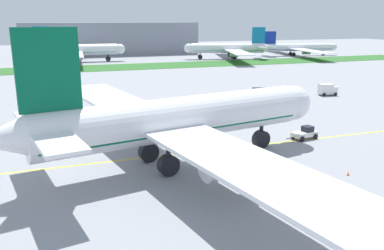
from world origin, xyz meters
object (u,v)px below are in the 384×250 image
(pushback_tug, at_px, (305,133))
(service_truck_baggage_loader, at_px, (327,89))
(service_truck_fuel_bowser, at_px, (261,94))
(parked_airliner_far_centre, at_px, (76,50))
(parked_airliner_far_right, at_px, (229,48))
(traffic_cone_port_wing, at_px, (348,173))
(parked_airliner_far_outer, at_px, (297,48))
(airliner_foreground, at_px, (174,120))

(pushback_tug, distance_m, service_truck_baggage_loader, 43.87)
(service_truck_fuel_bowser, relative_size, parked_airliner_far_centre, 0.07)
(pushback_tug, xyz_separation_m, parked_airliner_far_right, (46.99, 134.61, 4.42))
(traffic_cone_port_wing, relative_size, parked_airliner_far_right, 0.01)
(parked_airliner_far_centre, relative_size, parked_airliner_far_right, 1.01)
(traffic_cone_port_wing, distance_m, parked_airliner_far_outer, 182.56)
(airliner_foreground, height_order, service_truck_fuel_bowser, airliner_foreground)
(airliner_foreground, xyz_separation_m, parked_airliner_far_right, (71.57, 139.44, -0.98))
(service_truck_baggage_loader, relative_size, service_truck_fuel_bowser, 1.03)
(pushback_tug, distance_m, service_truck_fuel_bowser, 34.02)
(pushback_tug, bearing_deg, service_truck_baggage_loader, 47.96)
(airliner_foreground, height_order, service_truck_baggage_loader, airliner_foreground)
(pushback_tug, xyz_separation_m, service_truck_baggage_loader, (29.38, 32.58, 0.66))
(traffic_cone_port_wing, bearing_deg, pushback_tug, 74.55)
(traffic_cone_port_wing, xyz_separation_m, service_truck_baggage_loader, (33.83, 48.67, 1.35))
(traffic_cone_port_wing, distance_m, service_truck_baggage_loader, 59.29)
(airliner_foreground, bearing_deg, parked_airliner_far_right, 62.83)
(service_truck_baggage_loader, height_order, service_truck_fuel_bowser, service_truck_baggage_loader)
(airliner_foreground, distance_m, parked_airliner_far_outer, 184.81)
(parked_airliner_far_right, bearing_deg, pushback_tug, -109.24)
(parked_airliner_far_outer, bearing_deg, pushback_tug, -122.90)
(airliner_foreground, distance_m, service_truck_fuel_bowser, 50.92)
(traffic_cone_port_wing, height_order, parked_airliner_far_centre, parked_airliner_far_centre)
(parked_airliner_far_right, bearing_deg, parked_airliner_far_centre, 172.49)
(traffic_cone_port_wing, bearing_deg, parked_airliner_far_outer, 58.68)
(parked_airliner_far_right, xyz_separation_m, parked_airliner_far_outer, (43.44, 5.20, -0.84))
(parked_airliner_far_right, relative_size, parked_airliner_far_outer, 0.93)
(airliner_foreground, bearing_deg, parked_airliner_far_outer, 51.51)
(airliner_foreground, bearing_deg, service_truck_fuel_bowser, 47.68)
(parked_airliner_far_centre, bearing_deg, airliner_foreground, -88.73)
(service_truck_fuel_bowser, height_order, parked_airliner_far_right, parked_airliner_far_right)
(service_truck_fuel_bowser, bearing_deg, pushback_tug, -106.29)
(airliner_foreground, relative_size, service_truck_baggage_loader, 14.90)
(traffic_cone_port_wing, bearing_deg, airliner_foreground, 150.78)
(airliner_foreground, xyz_separation_m, traffic_cone_port_wing, (20.13, -11.26, -6.10))
(parked_airliner_far_centre, xyz_separation_m, parked_airliner_far_right, (74.87, -9.87, -0.24))
(parked_airliner_far_centre, bearing_deg, service_truck_fuel_bowser, -71.50)
(traffic_cone_port_wing, bearing_deg, service_truck_baggage_loader, 55.20)
(pushback_tug, xyz_separation_m, parked_airliner_far_outer, (90.43, 139.81, 3.58))
(traffic_cone_port_wing, height_order, service_truck_fuel_bowser, service_truck_fuel_bowser)
(airliner_foreground, height_order, parked_airliner_far_centre, airliner_foreground)
(service_truck_baggage_loader, xyz_separation_m, parked_airliner_far_outer, (61.06, 107.23, 2.92))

